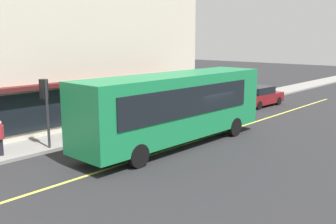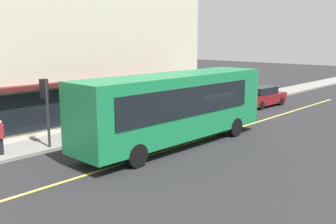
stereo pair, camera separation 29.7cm
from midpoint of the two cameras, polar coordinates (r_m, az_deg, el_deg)
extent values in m
plane|color=#28282B|center=(20.26, 4.60, -4.00)|extent=(120.00, 120.00, 0.00)
cube|color=gray|center=(23.48, -5.08, -1.74)|extent=(80.00, 2.50, 0.15)
cube|color=#D8D14C|center=(20.25, 4.60, -3.99)|extent=(36.00, 0.16, 0.01)
cube|color=beige|center=(26.05, -21.88, 9.65)|extent=(22.55, 10.54, 9.96)
cube|color=#4C1919|center=(21.39, -14.81, 4.11)|extent=(15.79, 0.70, 0.20)
cube|color=black|center=(21.76, -14.96, 0.75)|extent=(13.53, 0.08, 2.00)
cube|color=#197F47|center=(18.63, 0.62, 1.02)|extent=(11.04, 2.69, 3.00)
cube|color=black|center=(22.87, 9.85, 3.62)|extent=(0.16, 2.10, 1.80)
cube|color=black|center=(19.23, -2.78, 2.41)|extent=(8.80, 0.21, 1.32)
cube|color=black|center=(17.53, 3.04, 1.58)|extent=(8.80, 0.21, 1.32)
cube|color=#0CF259|center=(22.83, 10.02, 5.85)|extent=(0.11, 1.90, 0.36)
cube|color=#2D2D33|center=(23.20, 9.86, -0.31)|extent=(0.20, 2.40, 0.40)
cylinder|color=black|center=(22.28, 4.55, -1.30)|extent=(1.01, 0.32, 1.00)
cylinder|color=black|center=(20.99, 9.39, -2.18)|extent=(1.01, 0.32, 1.00)
cylinder|color=black|center=(17.46, -9.99, -4.87)|extent=(1.01, 0.32, 1.00)
cylinder|color=black|center=(15.78, -4.98, -6.45)|extent=(1.01, 0.32, 1.00)
cylinder|color=#2D2D33|center=(18.62, -17.83, -0.29)|extent=(0.12, 0.12, 3.20)
cube|color=black|center=(18.61, -18.35, 3.26)|extent=(0.30, 0.30, 0.90)
sphere|color=red|center=(18.73, -18.66, 4.12)|extent=(0.18, 0.18, 0.18)
sphere|color=orange|center=(18.76, -18.61, 3.30)|extent=(0.18, 0.18, 0.18)
sphere|color=green|center=(18.79, -18.56, 2.49)|extent=(0.18, 0.18, 0.18)
cube|color=maroon|center=(30.71, 13.13, 2.00)|extent=(4.39, 2.03, 0.75)
cube|color=black|center=(30.49, 13.04, 3.17)|extent=(2.49, 1.64, 0.55)
cylinder|color=black|center=(32.37, 13.21, 1.95)|extent=(0.65, 0.25, 0.64)
cylinder|color=black|center=(31.55, 15.74, 1.60)|extent=(0.65, 0.25, 0.64)
cylinder|color=black|center=(30.02, 10.35, 1.37)|extent=(0.65, 0.25, 0.64)
cylinder|color=black|center=(29.14, 13.00, 0.98)|extent=(0.65, 0.25, 0.64)
cylinder|color=black|center=(18.38, -23.90, -4.77)|extent=(0.18, 0.18, 0.75)
cylinder|color=maroon|center=(18.22, -24.06, -2.73)|extent=(0.34, 0.34, 0.60)
camera|label=1|loc=(0.15, -90.45, -0.09)|focal=41.18mm
camera|label=2|loc=(0.15, 89.55, 0.09)|focal=41.18mm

